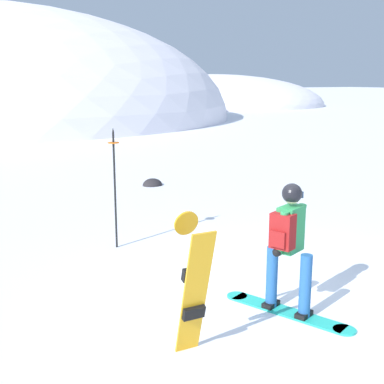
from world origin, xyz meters
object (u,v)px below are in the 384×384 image
snowboarder_main (288,246)px  piste_marker_near (115,181)px  spare_snowboard (194,286)px  rock_dark (152,185)px

snowboarder_main → piste_marker_near: bearing=106.0°
piste_marker_near → spare_snowboard: bearing=-97.5°
snowboarder_main → spare_snowboard: (-1.54, -0.35, -0.10)m
piste_marker_near → rock_dark: bearing=59.8°
piste_marker_near → snowboarder_main: bearing=-74.0°
spare_snowboard → piste_marker_near: bearing=82.5°
spare_snowboard → rock_dark: (3.28, 8.66, -0.81)m
rock_dark → snowboarder_main: bearing=-101.8°
spare_snowboard → rock_dark: 9.30m
spare_snowboard → piste_marker_near: piste_marker_near is taller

